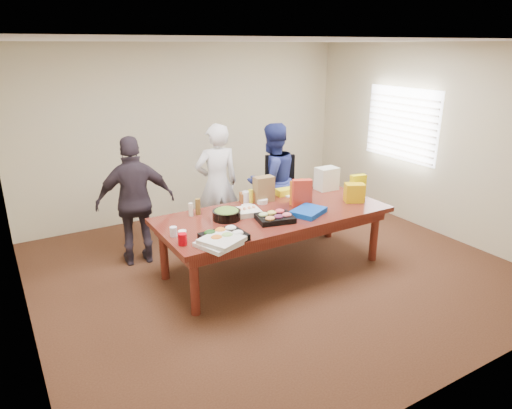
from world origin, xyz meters
TOP-DOWN VIEW (x-y plane):
  - floor at (0.00, 0.00)m, footprint 5.50×5.00m
  - ceiling at (0.00, 0.00)m, footprint 5.50×5.00m
  - wall_back at (0.00, 2.50)m, footprint 5.50×0.04m
  - wall_front at (0.00, -2.50)m, footprint 5.50×0.04m
  - wall_left at (-2.75, 0.00)m, footprint 0.04×5.00m
  - wall_right at (2.75, 0.00)m, footprint 0.04×5.00m
  - window_panel at (2.72, 0.60)m, footprint 0.03×1.40m
  - window_blinds at (2.68, 0.60)m, footprint 0.04×1.36m
  - conference_table at (0.00, 0.00)m, footprint 2.80×1.20m
  - office_chair at (0.90, 1.03)m, footprint 0.71×0.71m
  - person_center at (-0.19, 1.16)m, footprint 0.66×0.48m
  - person_right at (0.59, 0.96)m, footprint 0.85×0.68m
  - person_left at (-1.36, 1.05)m, footprint 1.01×0.55m
  - veggie_tray at (-0.89, -0.42)m, footprint 0.46×0.37m
  - fruit_tray at (-0.14, -0.23)m, footprint 0.47×0.40m
  - sheet_cake at (-0.34, 0.12)m, footprint 0.40×0.33m
  - salad_bowl at (-0.59, 0.09)m, footprint 0.37×0.37m
  - chip_bag_blue at (0.33, -0.25)m, footprint 0.49×0.44m
  - chip_bag_red at (0.42, 0.01)m, footprint 0.26×0.18m
  - chip_bag_yellow at (1.25, -0.08)m, footprint 0.22×0.12m
  - chip_bag_orange at (0.43, 0.11)m, footprint 0.21×0.12m
  - mayo_jar at (-0.11, 0.49)m, footprint 0.11×0.11m
  - mustard_bottle at (-0.06, 0.45)m, footprint 0.06×0.06m
  - dressing_bottle at (-0.81, 0.41)m, footprint 0.08×0.08m
  - ranch_bottle at (-0.90, 0.40)m, footprint 0.06×0.06m
  - banana_bunch at (0.51, 0.50)m, footprint 0.27×0.17m
  - bread_loaf at (-0.02, 0.50)m, footprint 0.32×0.20m
  - kraft_bag at (0.12, 0.42)m, footprint 0.26×0.16m
  - red_cup at (-1.30, -0.32)m, footprint 0.10×0.10m
  - clear_cup_a at (-1.27, -0.24)m, footprint 0.11×0.11m
  - clear_cup_b at (-1.30, -0.07)m, footprint 0.09×0.09m
  - pizza_box_lower at (-1.00, -0.52)m, footprint 0.47×0.47m
  - pizza_box_upper at (-0.97, -0.54)m, footprint 0.49×0.49m
  - plate_a at (0.60, 0.44)m, footprint 0.31×0.31m
  - plate_b at (0.70, 0.52)m, footprint 0.30×0.30m
  - dip_bowl_a at (0.06, 0.37)m, footprint 0.17×0.17m
  - dip_bowl_b at (-0.23, 0.23)m, footprint 0.20×0.20m
  - grocery_bag_white at (1.14, 0.41)m, footprint 0.30×0.21m
  - grocery_bag_yellow at (1.11, -0.18)m, footprint 0.29×0.25m

SIDE VIEW (x-z plane):
  - floor at x=0.00m, z-range -0.02..0.00m
  - conference_table at x=0.00m, z-range 0.00..0.75m
  - office_chair at x=0.90m, z-range 0.00..1.06m
  - plate_b at x=0.70m, z-range 0.75..0.77m
  - plate_a at x=0.60m, z-range 0.75..0.77m
  - pizza_box_lower at x=-1.00m, z-range 0.75..0.79m
  - dip_bowl_a at x=0.06m, z-range 0.75..0.81m
  - chip_bag_blue at x=0.33m, z-range 0.75..0.81m
  - dip_bowl_b at x=-0.23m, z-range 0.75..0.81m
  - fruit_tray at x=-0.14m, z-range 0.75..0.81m
  - sheet_cake at x=-0.34m, z-range 0.75..0.81m
  - veggie_tray at x=-0.89m, z-range 0.75..0.82m
  - banana_bunch at x=0.51m, z-range 0.75..0.84m
  - clear_cup_b at x=-1.30m, z-range 0.75..0.86m
  - salad_bowl at x=-0.59m, z-range 0.75..0.86m
  - clear_cup_a at x=-1.27m, z-range 0.75..0.87m
  - bread_loaf at x=-0.02m, z-range 0.75..0.87m
  - red_cup at x=-1.30m, z-range 0.75..0.87m
  - pizza_box_upper at x=-0.97m, z-range 0.79..0.83m
  - person_left at x=-1.36m, z-range 0.00..1.64m
  - person_right at x=0.59m, z-range 0.00..1.64m
  - mayo_jar at x=-0.11m, z-range 0.75..0.90m
  - ranch_bottle at x=-0.90m, z-range 0.75..0.91m
  - mustard_bottle at x=-0.06m, z-range 0.75..0.92m
  - person_center at x=-0.19m, z-range 0.00..1.68m
  - dressing_bottle at x=-0.81m, z-range 0.75..0.94m
  - grocery_bag_yellow at x=1.11m, z-range 0.75..0.99m
  - chip_bag_yellow at x=1.25m, z-range 0.75..1.06m
  - chip_bag_orange at x=0.43m, z-range 0.75..1.06m
  - grocery_bag_white at x=1.14m, z-range 0.75..1.06m
  - kraft_bag at x=0.12m, z-range 0.75..1.08m
  - chip_bag_red at x=0.42m, z-range 0.75..1.09m
  - wall_back at x=0.00m, z-range 0.00..2.70m
  - wall_front at x=0.00m, z-range 0.00..2.70m
  - wall_left at x=-2.75m, z-range 0.00..2.70m
  - wall_right at x=2.75m, z-range 0.00..2.70m
  - window_panel at x=2.72m, z-range 0.95..2.05m
  - window_blinds at x=2.68m, z-range 1.00..2.00m
  - ceiling at x=0.00m, z-range 2.70..2.72m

